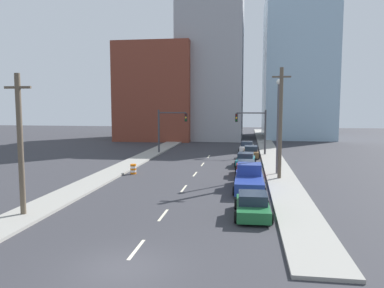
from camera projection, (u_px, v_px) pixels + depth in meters
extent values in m
plane|color=#333338|center=(122.00, 268.00, 14.90)|extent=(200.00, 200.00, 0.00)
cube|color=gray|center=(166.00, 146.00, 59.37)|extent=(2.64, 88.04, 0.17)
cube|color=gray|center=(267.00, 148.00, 57.04)|extent=(2.64, 88.04, 0.17)
cube|color=beige|center=(137.00, 249.00, 16.87)|extent=(0.16, 2.40, 0.01)
cube|color=beige|center=(163.00, 215.00, 22.16)|extent=(0.16, 2.40, 0.01)
cube|color=beige|center=(184.00, 188.00, 29.28)|extent=(0.16, 2.40, 0.01)
cube|color=beige|center=(195.00, 174.00, 35.46)|extent=(0.16, 2.40, 0.01)
cube|color=beige|center=(203.00, 164.00, 41.33)|extent=(0.16, 2.40, 0.01)
cube|color=beige|center=(209.00, 156.00, 47.81)|extent=(0.16, 2.40, 0.01)
cube|color=brown|center=(160.00, 93.00, 73.21)|extent=(14.00, 16.00, 17.89)
cube|color=#99999E|center=(213.00, 61.00, 75.01)|extent=(12.00, 20.00, 30.94)
cube|color=#99B7CC|center=(296.00, 68.00, 76.60)|extent=(13.00, 20.00, 28.26)
cylinder|color=#38383D|center=(159.00, 132.00, 50.55)|extent=(0.24, 0.24, 5.93)
cylinder|color=#38383D|center=(172.00, 113.00, 50.01)|extent=(3.74, 0.16, 0.16)
cube|color=black|center=(186.00, 118.00, 49.80)|extent=(0.34, 0.32, 1.10)
cylinder|color=#4C0C0C|center=(186.00, 115.00, 49.60)|extent=(0.22, 0.04, 0.22)
cylinder|color=yellow|center=(186.00, 118.00, 49.64)|extent=(0.22, 0.04, 0.22)
cylinder|color=#0C3F14|center=(186.00, 120.00, 49.67)|extent=(0.22, 0.04, 0.22)
cylinder|color=#38383D|center=(265.00, 133.00, 48.47)|extent=(0.24, 0.24, 5.93)
cylinder|color=#38383D|center=(251.00, 113.00, 48.48)|extent=(3.74, 0.16, 0.16)
cube|color=black|center=(236.00, 118.00, 48.82)|extent=(0.34, 0.32, 1.10)
cylinder|color=#4C0C0C|center=(236.00, 115.00, 48.62)|extent=(0.22, 0.04, 0.22)
cylinder|color=yellow|center=(236.00, 118.00, 48.65)|extent=(0.22, 0.04, 0.22)
cylinder|color=#0C3F14|center=(236.00, 120.00, 48.69)|extent=(0.22, 0.04, 0.22)
cylinder|color=brown|center=(20.00, 146.00, 21.45)|extent=(0.32, 0.32, 8.29)
cube|color=brown|center=(18.00, 87.00, 21.11)|extent=(1.60, 0.14, 0.14)
cylinder|color=brown|center=(280.00, 124.00, 32.22)|extent=(0.32, 0.32, 9.71)
cube|color=brown|center=(282.00, 77.00, 31.80)|extent=(1.60, 0.14, 0.14)
cylinder|color=orange|center=(133.00, 173.00, 35.49)|extent=(0.56, 0.56, 0.19)
cylinder|color=white|center=(133.00, 171.00, 35.47)|extent=(0.56, 0.56, 0.19)
cylinder|color=orange|center=(133.00, 169.00, 35.45)|extent=(0.56, 0.56, 0.19)
cylinder|color=white|center=(133.00, 167.00, 35.43)|extent=(0.56, 0.56, 0.19)
cylinder|color=orange|center=(133.00, 165.00, 35.41)|extent=(0.56, 0.56, 0.19)
cylinder|color=#4C4C51|center=(278.00, 130.00, 34.47)|extent=(0.20, 0.20, 8.40)
sphere|color=white|center=(279.00, 82.00, 34.02)|extent=(0.44, 0.44, 0.44)
cube|color=#1E6033|center=(253.00, 208.00, 21.90)|extent=(1.97, 4.40, 0.63)
cube|color=#1E2838|center=(253.00, 198.00, 21.84)|extent=(1.69, 2.00, 0.58)
cylinder|color=black|center=(236.00, 204.00, 23.37)|extent=(0.24, 0.63, 0.62)
cylinder|color=black|center=(267.00, 205.00, 23.14)|extent=(0.24, 0.63, 0.62)
cylinder|color=black|center=(236.00, 217.00, 20.70)|extent=(0.24, 0.63, 0.62)
cylinder|color=black|center=(271.00, 218.00, 20.47)|extent=(0.24, 0.63, 0.62)
cube|color=navy|center=(249.00, 182.00, 28.72)|extent=(2.15, 6.22, 0.87)
cube|color=navy|center=(249.00, 169.00, 29.55)|extent=(1.87, 1.87, 0.86)
cylinder|color=black|center=(236.00, 180.00, 30.80)|extent=(0.22, 0.65, 0.64)
cylinder|color=black|center=(262.00, 181.00, 30.49)|extent=(0.22, 0.65, 0.64)
cylinder|color=black|center=(234.00, 191.00, 27.01)|extent=(0.22, 0.65, 0.64)
cylinder|color=black|center=(265.00, 192.00, 26.71)|extent=(0.22, 0.65, 0.64)
cube|color=red|center=(246.00, 170.00, 34.74)|extent=(1.86, 4.25, 0.63)
cube|color=#1E2838|center=(246.00, 164.00, 34.68)|extent=(1.59, 1.93, 0.59)
cylinder|color=black|center=(236.00, 169.00, 36.15)|extent=(0.24, 0.69, 0.69)
cylinder|color=black|center=(255.00, 170.00, 35.94)|extent=(0.24, 0.69, 0.69)
cylinder|color=black|center=(236.00, 174.00, 33.58)|extent=(0.24, 0.69, 0.69)
cylinder|color=black|center=(257.00, 174.00, 33.37)|extent=(0.24, 0.69, 0.69)
cube|color=#196B75|center=(246.00, 161.00, 40.38)|extent=(2.10, 4.81, 0.64)
cube|color=#1E2838|center=(246.00, 155.00, 40.32)|extent=(1.73, 2.21, 0.59)
cylinder|color=black|center=(238.00, 160.00, 42.02)|extent=(0.26, 0.67, 0.66)
cylinder|color=black|center=(255.00, 161.00, 41.63)|extent=(0.26, 0.67, 0.66)
cylinder|color=black|center=(236.00, 164.00, 39.17)|extent=(0.26, 0.67, 0.66)
cylinder|color=black|center=(254.00, 165.00, 38.79)|extent=(0.26, 0.67, 0.66)
cube|color=brown|center=(251.00, 153.00, 46.71)|extent=(1.82, 4.29, 0.67)
cube|color=#1E2838|center=(251.00, 148.00, 46.64)|extent=(1.58, 1.94, 0.62)
cylinder|color=black|center=(243.00, 153.00, 48.15)|extent=(0.23, 0.68, 0.67)
cylinder|color=black|center=(258.00, 154.00, 47.91)|extent=(0.23, 0.68, 0.67)
cylinder|color=black|center=(244.00, 156.00, 45.54)|extent=(0.23, 0.68, 0.67)
cylinder|color=black|center=(259.00, 156.00, 45.30)|extent=(0.23, 0.68, 0.67)
cube|color=silver|center=(247.00, 148.00, 52.57)|extent=(1.99, 4.40, 0.68)
cube|color=#1E2838|center=(247.00, 144.00, 52.50)|extent=(1.65, 2.02, 0.62)
cylinder|color=black|center=(241.00, 148.00, 54.07)|extent=(0.26, 0.63, 0.62)
cylinder|color=black|center=(254.00, 149.00, 53.70)|extent=(0.26, 0.63, 0.62)
cylinder|color=black|center=(239.00, 151.00, 51.47)|extent=(0.26, 0.63, 0.62)
cylinder|color=black|center=(253.00, 151.00, 51.10)|extent=(0.26, 0.63, 0.62)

